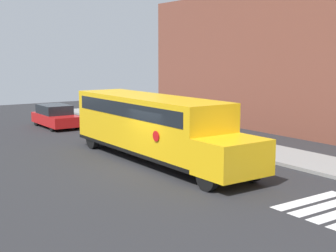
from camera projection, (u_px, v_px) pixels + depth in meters
The scene contains 4 objects.
ground_plane at pixel (150, 169), 19.94m from camera, with size 60.00×60.00×0.00m, color #28282B.
sidewalk_strip at pixel (259, 150), 23.58m from camera, with size 44.00×3.00×0.15m.
school_bus at pixel (153, 124), 21.36m from camera, with size 11.62×2.57×2.95m.
parked_car at pixel (56, 116), 31.44m from camera, with size 4.47×1.89×1.51m.
Camera 1 is at (16.43, -10.42, 4.79)m, focal length 50.00 mm.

